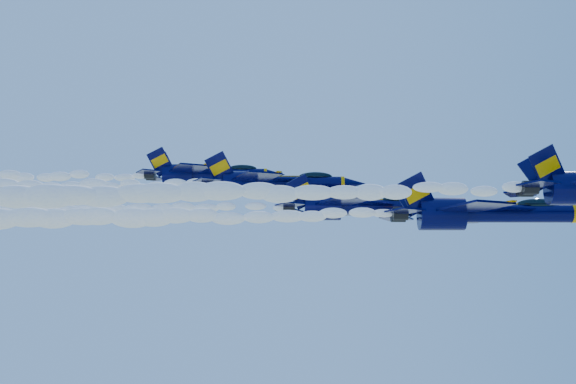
{
  "coord_description": "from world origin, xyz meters",
  "views": [
    {
      "loc": [
        -12.81,
        -75.13,
        141.62
      ],
      "look_at": [
        -12.08,
        2.3,
        154.12
      ],
      "focal_mm": 50.0,
      "sensor_mm": 36.0,
      "label": 1
    }
  ],
  "objects_px": {
    "jet_third": "(356,206)",
    "jet_fifth": "(206,174)",
    "jet_second": "(484,213)",
    "jet_fourth": "(273,183)"
  },
  "relations": [
    {
      "from": "jet_second",
      "to": "jet_fifth",
      "type": "height_order",
      "value": "jet_fifth"
    },
    {
      "from": "jet_second",
      "to": "jet_fifth",
      "type": "distance_m",
      "value": 36.29
    },
    {
      "from": "jet_second",
      "to": "jet_fifth",
      "type": "relative_size",
      "value": 1.13
    },
    {
      "from": "jet_second",
      "to": "jet_third",
      "type": "distance_m",
      "value": 13.2
    },
    {
      "from": "jet_second",
      "to": "jet_fourth",
      "type": "bearing_deg",
      "value": 143.95
    },
    {
      "from": "jet_third",
      "to": "jet_fifth",
      "type": "relative_size",
      "value": 1.0
    },
    {
      "from": "jet_third",
      "to": "jet_fourth",
      "type": "height_order",
      "value": "jet_fourth"
    },
    {
      "from": "jet_third",
      "to": "jet_fourth",
      "type": "relative_size",
      "value": 0.95
    },
    {
      "from": "jet_fourth",
      "to": "jet_fifth",
      "type": "bearing_deg",
      "value": 130.41
    },
    {
      "from": "jet_third",
      "to": "jet_fifth",
      "type": "height_order",
      "value": "jet_fifth"
    }
  ]
}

